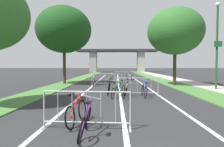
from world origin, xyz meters
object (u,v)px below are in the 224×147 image
bicycle_black_4 (109,88)px  bicycle_red_9 (77,112)px  tree_right_oak_near (175,31)px  bicycle_teal_1 (122,88)px  lamppost_with_sign (217,39)px  crowd_barrier_nearest (86,110)px  bicycle_green_7 (115,91)px  bicycle_purple_6 (85,122)px  bicycle_blue_5 (144,90)px  crowd_barrier_second (137,87)px  bicycle_orange_0 (127,77)px  tree_left_pine_far (64,30)px  bicycle_white_2 (94,81)px  crowd_barrier_third (105,79)px  bicycle_silver_8 (112,77)px  bicycle_yellow_3 (126,91)px  bicycle_orange_10 (132,77)px  crowd_barrier_fourth (125,76)px

bicycle_black_4 → bicycle_red_9: 5.77m
tree_right_oak_near → bicycle_teal_1: bearing=-133.7°
lamppost_with_sign → crowd_barrier_nearest: 12.05m
tree_right_oak_near → lamppost_with_sign: tree_right_oak_near is taller
lamppost_with_sign → bicycle_green_7: lamppost_with_sign is taller
crowd_barrier_nearest → bicycle_purple_6: (0.05, -0.48, -0.18)m
tree_right_oak_near → bicycle_blue_5: (-3.55, -5.92, -4.37)m
crowd_barrier_nearest → crowd_barrier_second: (2.05, 5.71, 0.00)m
crowd_barrier_nearest → bicycle_teal_1: (1.16, 6.24, -0.16)m
bicycle_purple_6 → bicycle_orange_0: bearing=83.1°
bicycle_orange_0 → tree_left_pine_far: bearing=-135.6°
bicycle_white_2 → bicycle_blue_5: 6.66m
crowd_barrier_third → bicycle_orange_0: 6.49m
crowd_barrier_second → bicycle_teal_1: size_ratio=1.54×
crowd_barrier_second → bicycle_white_2: 6.16m
crowd_barrier_nearest → bicycle_white_2: (-1.15, 10.97, -0.13)m
bicycle_purple_6 → bicycle_silver_8: bearing=89.0°
lamppost_with_sign → crowd_barrier_nearest: lamppost_with_sign is taller
bicycle_black_4 → bicycle_red_9: size_ratio=1.06×
lamppost_with_sign → bicycle_purple_6: (-7.99, -8.89, -3.31)m
bicycle_teal_1 → bicycle_yellow_3: bearing=91.2°
tree_left_pine_far → bicycle_orange_10: 9.84m
bicycle_orange_10 → bicycle_yellow_3: bearing=-87.5°
crowd_barrier_nearest → bicycle_green_7: size_ratio=1.57×
lamppost_with_sign → crowd_barrier_nearest: size_ratio=2.52×
tree_left_pine_far → tree_right_oak_near: bearing=-6.8°
bicycle_teal_1 → bicycle_blue_5: bearing=134.5°
bicycle_blue_5 → lamppost_with_sign: bearing=28.4°
bicycle_silver_8 → crowd_barrier_second: bearing=-90.7°
bicycle_orange_0 → bicycle_black_4: bearing=-93.2°
lamppost_with_sign → bicycle_teal_1: 7.94m
bicycle_red_9 → crowd_barrier_nearest: bearing=-38.6°
bicycle_blue_5 → bicycle_green_7: bicycle_blue_5 is taller
tree_right_oak_near → bicycle_silver_8: 8.99m
bicycle_black_4 → bicycle_blue_5: bicycle_blue_5 is taller
tree_left_pine_far → tree_right_oak_near: (10.06, -1.19, -0.41)m
crowd_barrier_third → bicycle_blue_5: crowd_barrier_third is taller
bicycle_teal_1 → tree_right_oak_near: bearing=-143.5°
bicycle_orange_0 → lamppost_with_sign: bearing=-51.4°
crowd_barrier_third → tree_right_oak_near: bearing=-1.4°
tree_left_pine_far → bicycle_purple_6: tree_left_pine_far is taller
bicycle_white_2 → bicycle_teal_1: bearing=-72.6°
tree_left_pine_far → bicycle_white_2: size_ratio=4.42×
lamppost_with_sign → bicycle_blue_5: 7.21m
bicycle_white_2 → bicycle_silver_8: bearing=67.5°
bicycle_blue_5 → tree_left_pine_far: bearing=132.2°
bicycle_teal_1 → bicycle_white_2: bicycle_white_2 is taller
tree_right_oak_near → bicycle_black_4: (-5.56, -5.14, -4.37)m
tree_right_oak_near → crowd_barrier_fourth: (-4.05, 5.86, -4.21)m
bicycle_green_7 → bicycle_silver_8: 11.63m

